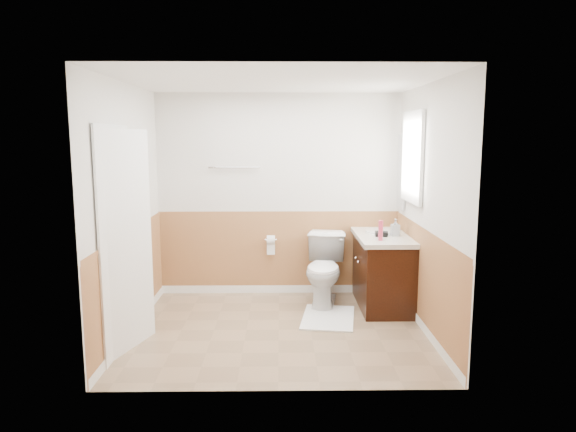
{
  "coord_description": "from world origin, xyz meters",
  "views": [
    {
      "loc": [
        0.02,
        -5.11,
        1.97
      ],
      "look_at": [
        0.1,
        0.25,
        1.15
      ],
      "focal_mm": 32.32,
      "sensor_mm": 36.0,
      "label": 1
    }
  ],
  "objects_px": {
    "lotion_bottle": "(381,231)",
    "soap_dispenser": "(395,227)",
    "bath_mat": "(328,318)",
    "vanity_cabinet": "(382,272)",
    "toilet": "(325,270)"
  },
  "relations": [
    {
      "from": "vanity_cabinet",
      "to": "lotion_bottle",
      "type": "relative_size",
      "value": 5.0
    },
    {
      "from": "lotion_bottle",
      "to": "toilet",
      "type": "bearing_deg",
      "value": 143.58
    },
    {
      "from": "vanity_cabinet",
      "to": "lotion_bottle",
      "type": "bearing_deg",
      "value": -106.54
    },
    {
      "from": "vanity_cabinet",
      "to": "soap_dispenser",
      "type": "xyz_separation_m",
      "value": [
        0.12,
        -0.07,
        0.55
      ]
    },
    {
      "from": "soap_dispenser",
      "to": "vanity_cabinet",
      "type": "bearing_deg",
      "value": 151.19
    },
    {
      "from": "bath_mat",
      "to": "vanity_cabinet",
      "type": "height_order",
      "value": "vanity_cabinet"
    },
    {
      "from": "bath_mat",
      "to": "soap_dispenser",
      "type": "height_order",
      "value": "soap_dispenser"
    },
    {
      "from": "toilet",
      "to": "lotion_bottle",
      "type": "bearing_deg",
      "value": -27.54
    },
    {
      "from": "vanity_cabinet",
      "to": "toilet",
      "type": "bearing_deg",
      "value": 172.83
    },
    {
      "from": "lotion_bottle",
      "to": "bath_mat",
      "type": "bearing_deg",
      "value": -169.47
    },
    {
      "from": "vanity_cabinet",
      "to": "soap_dispenser",
      "type": "relative_size",
      "value": 5.62
    },
    {
      "from": "lotion_bottle",
      "to": "soap_dispenser",
      "type": "relative_size",
      "value": 1.12
    },
    {
      "from": "bath_mat",
      "to": "soap_dispenser",
      "type": "xyz_separation_m",
      "value": [
        0.79,
        0.38,
        0.94
      ]
    },
    {
      "from": "toilet",
      "to": "lotion_bottle",
      "type": "xyz_separation_m",
      "value": [
        0.57,
        -0.42,
        0.55
      ]
    },
    {
      "from": "vanity_cabinet",
      "to": "soap_dispenser",
      "type": "distance_m",
      "value": 0.56
    }
  ]
}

